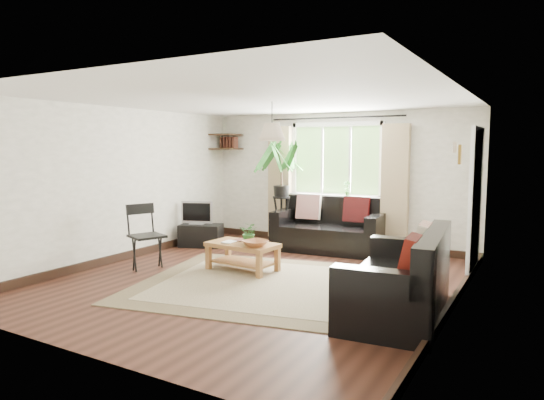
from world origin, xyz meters
The scene contains 24 objects.
floor centered at (0.00, 0.00, 0.00)m, with size 5.50×5.50×0.00m, color black.
ceiling centered at (0.00, 0.00, 2.40)m, with size 5.50×5.50×0.00m, color white.
wall_back centered at (0.00, 2.75, 1.20)m, with size 5.00×0.02×2.40m, color beige.
wall_front centered at (0.00, -2.75, 1.20)m, with size 5.00×0.02×2.40m, color beige.
wall_left centered at (-2.50, 0.00, 1.20)m, with size 0.02×5.50×2.40m, color beige.
wall_right centered at (2.50, 0.00, 1.20)m, with size 0.02×5.50×2.40m, color beige.
rug centered at (0.25, -0.10, 0.01)m, with size 3.30×2.83×0.02m, color beige.
window centered at (0.00, 2.71, 1.55)m, with size 2.50×0.16×2.16m, color white, non-canonical shape.
door centered at (2.47, 1.70, 1.00)m, with size 0.06×0.96×2.06m, color silver.
corner_shelf centered at (-2.25, 2.50, 1.89)m, with size 0.50×0.50×0.34m, color black, non-canonical shape.
pendant_lamp centered at (0.00, 0.40, 2.05)m, with size 0.36×0.36×0.54m, color beige, non-canonical shape.
wall_sconce centered at (2.43, 0.30, 1.74)m, with size 0.12×0.12×0.28m, color beige, non-canonical shape.
sofa_back centered at (0.08, 2.23, 0.44)m, with size 1.85×0.92×0.87m, color black, non-canonical shape.
sofa_right centered at (1.98, -0.37, 0.44)m, with size 0.92×1.85×0.87m, color black, non-canonical shape.
coffee_table centered at (-0.45, 0.33, 0.21)m, with size 1.01×0.55×0.41m, color brown, non-canonical shape.
table_plant centered at (-0.35, 0.37, 0.56)m, with size 0.27×0.23×0.30m, color #296026.
bowl centered at (-0.16, 0.21, 0.45)m, with size 0.34×0.34×0.08m, color #A36138.
book_a centered at (-0.71, 0.25, 0.42)m, with size 0.16×0.22×0.02m, color silver.
book_b centered at (-0.64, 0.45, 0.42)m, with size 0.16×0.21×0.02m, color #542C21.
tv_stand centered at (-2.07, 1.43, 0.20)m, with size 0.74×0.42×0.40m, color black.
tv centered at (-2.16, 1.43, 0.62)m, with size 0.57×0.19×0.44m, color #A5A5AA, non-canonical shape.
palm_stand centered at (-0.90, 2.32, 0.96)m, with size 0.74×0.74×1.91m, color black, non-canonical shape.
folding_chair centered at (-1.72, -0.27, 0.47)m, with size 0.49×0.49×0.95m, color black, non-canonical shape.
sill_plant centered at (0.25, 2.63, 1.06)m, with size 0.14×0.10×0.27m, color #2D6023.
Camera 1 is at (3.33, -5.41, 1.78)m, focal length 32.00 mm.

